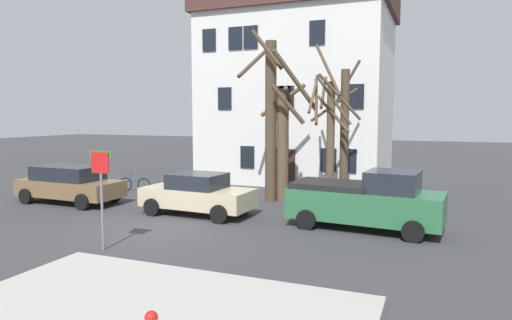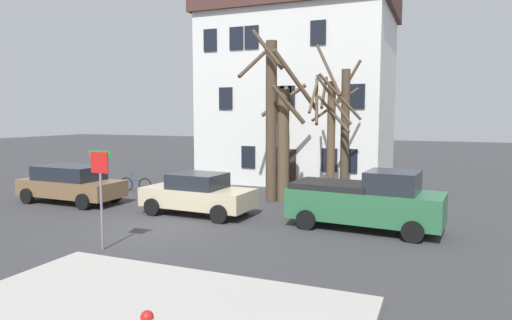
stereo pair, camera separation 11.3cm
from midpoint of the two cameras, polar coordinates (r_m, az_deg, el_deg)
ground_plane at (r=15.79m, az=-12.20°, el=-8.63°), size 120.00×120.00×0.00m
building_main at (r=27.67m, az=5.80°, el=9.95°), size 10.81×8.40×11.69m
tree_bare_near at (r=20.10m, az=2.09°, el=5.50°), size 2.50×2.27×7.53m
tree_bare_mid at (r=20.18m, az=3.75°, el=2.90°), size 2.97×3.00×6.60m
tree_bare_far at (r=19.38m, az=9.66°, el=3.00°), size 2.47×2.50×5.55m
tree_bare_end at (r=19.71m, az=10.95°, el=4.04°), size 2.11×2.48×6.92m
car_brown_wagon at (r=21.52m, az=-22.33°, el=-2.76°), size 4.80×2.20×1.65m
car_beige_sedan at (r=17.71m, az=-7.20°, el=-4.28°), size 4.44×2.26×1.62m
pickup_truck_green at (r=15.75m, az=13.98°, el=-5.03°), size 5.24×2.52×2.04m
street_sign_pole at (r=13.51m, az=-18.91°, el=-2.52°), size 0.76×0.07×2.88m
bicycle_leaning at (r=23.68m, az=-14.89°, el=-3.00°), size 1.74×0.28×1.03m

